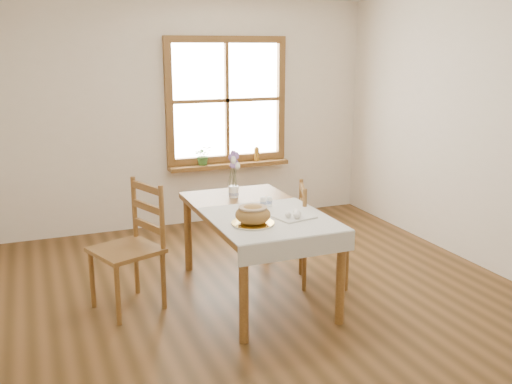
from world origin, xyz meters
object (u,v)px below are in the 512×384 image
at_px(chair_right, 324,234).
at_px(bread_plate, 253,224).
at_px(flower_vase, 234,192).
at_px(dining_table, 256,219).
at_px(chair_left, 126,248).

bearing_deg(chair_right, bread_plate, 137.41).
bearing_deg(chair_right, flower_vase, 79.94).
xyz_separation_m(bread_plate, flower_vase, (0.14, 0.83, 0.03)).
distance_m(dining_table, flower_vase, 0.45).
bearing_deg(flower_vase, chair_left, -163.71).
bearing_deg(chair_left, chair_right, 64.95).
relative_size(dining_table, bread_plate, 5.13).
distance_m(chair_left, chair_right, 1.71).
relative_size(chair_left, bread_plate, 3.28).
distance_m(dining_table, bread_plate, 0.46).
height_order(chair_left, flower_vase, chair_left).
xyz_separation_m(dining_table, chair_right, (0.65, 0.00, -0.21)).
bearing_deg(chair_left, flower_vase, 85.45).
height_order(dining_table, flower_vase, flower_vase).
bearing_deg(chair_left, bread_plate, 37.76).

